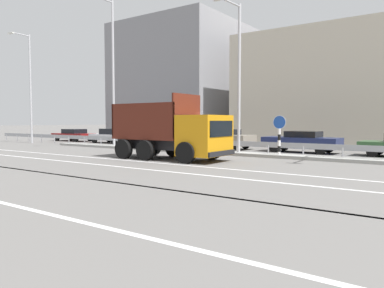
{
  "coord_description": "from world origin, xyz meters",
  "views": [
    {
      "loc": [
        12.33,
        -17.57,
        2.02
      ],
      "look_at": [
        -0.1,
        -0.04,
        0.71
      ],
      "focal_mm": 35.0,
      "sensor_mm": 36.0,
      "label": 1
    }
  ],
  "objects": [
    {
      "name": "median_road_sign",
      "position": [
        4.34,
        2.02,
        1.24
      ],
      "size": [
        0.75,
        0.16,
        2.34
      ],
      "color": "white",
      "rests_on": "ground_plane"
    },
    {
      "name": "street_lamp_1",
      "position": [
        -8.89,
        1.95,
        6.03
      ],
      "size": [
        0.7,
        2.56,
        10.98
      ],
      "color": "#ADADB2",
      "rests_on": "ground_plane"
    },
    {
      "name": "parked_car_2",
      "position": [
        -7.89,
        6.43,
        0.73
      ],
      "size": [
        4.41,
        2.0,
        1.41
      ],
      "rotation": [
        0.0,
        0.0,
        1.55
      ],
      "color": "navy",
      "rests_on": "ground_plane"
    },
    {
      "name": "street_lamp_0",
      "position": [
        -19.59,
        1.8,
        5.4
      ],
      "size": [
        0.72,
        2.02,
        9.86
      ],
      "color": "#ADADB2",
      "rests_on": "ground_plane"
    },
    {
      "name": "street_lamp_2",
      "position": [
        1.8,
        1.87,
        4.89
      ],
      "size": [
        0.71,
        2.28,
        8.81
      ],
      "color": "#ADADB2",
      "rests_on": "ground_plane"
    },
    {
      "name": "parked_car_4",
      "position": [
        4.18,
        6.13,
        0.72
      ],
      "size": [
        4.88,
        1.99,
        1.39
      ],
      "rotation": [
        0.0,
        0.0,
        1.55
      ],
      "color": "navy",
      "rests_on": "ground_plane"
    },
    {
      "name": "background_building_0",
      "position": [
        -12.6,
        17.76,
        6.21
      ],
      "size": [
        12.27,
        15.4,
        12.42
      ],
      "primitive_type": "cube",
      "color": "gray",
      "rests_on": "ground_plane"
    },
    {
      "name": "median_island",
      "position": [
        0.0,
        2.02,
        0.09
      ],
      "size": [
        29.44,
        1.1,
        0.18
      ],
      "primitive_type": "cube",
      "color": "gray",
      "rests_on": "ground_plane"
    },
    {
      "name": "parked_car_0",
      "position": [
        -19.41,
        6.39,
        0.64
      ],
      "size": [
        4.69,
        2.12,
        1.23
      ],
      "rotation": [
        0.0,
        0.0,
        1.61
      ],
      "color": "maroon",
      "rests_on": "ground_plane"
    },
    {
      "name": "parked_car_1",
      "position": [
        -13.56,
        6.14,
        0.68
      ],
      "size": [
        4.31,
        2.01,
        1.34
      ],
      "rotation": [
        0.0,
        0.0,
        1.55
      ],
      "color": "silver",
      "rests_on": "ground_plane"
    },
    {
      "name": "dump_truck",
      "position": [
        0.65,
        -2.08,
        1.23
      ],
      "size": [
        6.49,
        2.81,
        3.4
      ],
      "rotation": [
        0.0,
        0.0,
        -1.56
      ],
      "color": "orange",
      "rests_on": "ground_plane"
    },
    {
      "name": "lane_strip_2",
      "position": [
        -0.12,
        -9.06,
        0.0
      ],
      "size": [
        53.53,
        0.16,
        0.01
      ],
      "primitive_type": "cube",
      "color": "silver",
      "rests_on": "ground_plane"
    },
    {
      "name": "lane_strip_3",
      "position": [
        -0.12,
        -9.06,
        0.0
      ],
      "size": [
        53.53,
        0.16,
        0.01
      ],
      "primitive_type": "cube",
      "color": "silver",
      "rests_on": "ground_plane"
    },
    {
      "name": "lane_strip_0",
      "position": [
        -0.12,
        -3.89,
        0.0
      ],
      "size": [
        53.53,
        0.16,
        0.01
      ],
      "primitive_type": "cube",
      "color": "silver",
      "rests_on": "ground_plane"
    },
    {
      "name": "background_building_1",
      "position": [
        4.82,
        17.76,
        4.67
      ],
      "size": [
        17.2,
        14.18,
        9.34
      ],
      "primitive_type": "cube",
      "color": "beige",
      "rests_on": "ground_plane"
    },
    {
      "name": "median_guardrail",
      "position": [
        -0.0,
        3.22,
        0.57
      ],
      "size": [
        53.53,
        0.09,
        0.78
      ],
      "color": "#9EA0A5",
      "rests_on": "ground_plane"
    },
    {
      "name": "ground_plane",
      "position": [
        0.0,
        0.0,
        0.0
      ],
      "size": [
        320.0,
        320.0,
        0.0
      ],
      "primitive_type": "plane",
      "color": "#605E5B"
    },
    {
      "name": "parked_car_3",
      "position": [
        -1.69,
        6.07,
        0.74
      ],
      "size": [
        4.69,
        2.18,
        1.43
      ],
      "rotation": [
        0.0,
        0.0,
        1.53
      ],
      "color": "gray",
      "rests_on": "ground_plane"
    },
    {
      "name": "lane_strip_1",
      "position": [
        -0.12,
        -5.99,
        0.0
      ],
      "size": [
        53.53,
        0.16,
        0.01
      ],
      "primitive_type": "cube",
      "color": "silver",
      "rests_on": "ground_plane"
    }
  ]
}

